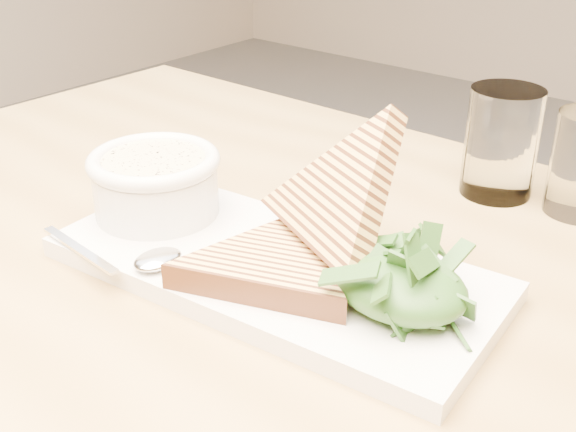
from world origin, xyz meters
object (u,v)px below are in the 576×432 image
Objects in this scene: platter at (273,268)px; soup_bowl at (156,190)px; glass_near at (501,143)px; table_top at (263,286)px.

soup_bowl is at bearing -179.39° from platter.
glass_near is at bearing 52.62° from soup_bowl.
soup_bowl is (-0.12, -0.01, 0.06)m from table_top.
soup_bowl reaches higher than table_top.
platter is at bearing -104.53° from glass_near.
table_top is 9.81× the size of soup_bowl.
table_top is at bearing 4.57° from soup_bowl.
glass_near is (0.09, 0.27, 0.08)m from table_top.
soup_bowl is (-0.14, -0.00, 0.03)m from platter.
soup_bowl is 0.35m from glass_near.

